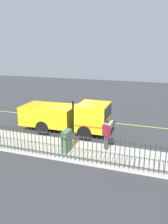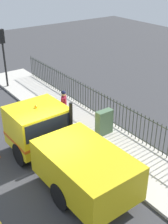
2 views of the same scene
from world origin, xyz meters
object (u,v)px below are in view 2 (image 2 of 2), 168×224
Objects in this scene: work_truck at (59,145)px; worker_standing at (64,103)px; traffic_light_near at (3,46)px; utility_cabinet at (104,122)px.

work_truck is 3.62× the size of worker_standing.
worker_standing is 6.46m from traffic_light_near.
traffic_light_near is (-0.38, 6.26, 1.54)m from worker_standing.
worker_standing is at bearing 91.50° from traffic_light_near.
work_truck reaches higher than worker_standing.
worker_standing is 1.45× the size of utility_cabinet.
utility_cabinet is at bearing 63.02° from worker_standing.
work_truck is 3.72m from worker_standing.
worker_standing is at bearing 53.12° from work_truck.
worker_standing is at bearing 114.86° from utility_cabinet.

